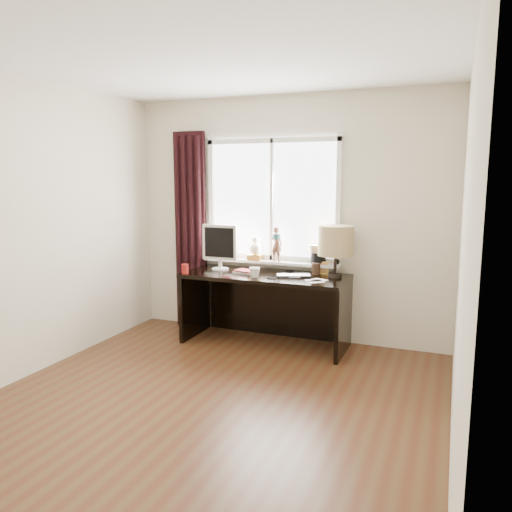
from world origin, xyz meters
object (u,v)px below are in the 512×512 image
at_px(red_cup, 185,269).
at_px(table_lamp, 336,241).
at_px(mug, 255,272).
at_px(laptop, 294,276).
at_px(desk, 268,295).
at_px(monitor, 220,244).

height_order(red_cup, table_lamp, table_lamp).
bearing_deg(mug, laptop, 25.63).
relative_size(mug, desk, 0.06).
bearing_deg(table_lamp, mug, -157.59).
xyz_separation_m(laptop, red_cup, (-1.12, -0.24, 0.03)).
bearing_deg(desk, mug, -97.99).
distance_m(red_cup, desk, 0.92).
height_order(mug, red_cup, mug).
relative_size(red_cup, desk, 0.06).
height_order(laptop, table_lamp, table_lamp).
bearing_deg(monitor, mug, -26.47).
relative_size(desk, monitor, 3.47).
distance_m(red_cup, table_lamp, 1.58).
bearing_deg(mug, table_lamp, 22.41).
height_order(desk, monitor, monitor).
distance_m(laptop, table_lamp, 0.54).
bearing_deg(laptop, table_lamp, -2.98).
bearing_deg(red_cup, mug, 4.82).
xyz_separation_m(mug, red_cup, (-0.76, -0.06, -0.01)).
xyz_separation_m(red_cup, monitor, (0.25, 0.32, 0.23)).
height_order(laptop, desk, laptop).
xyz_separation_m(desk, table_lamp, (0.70, 0.02, 0.61)).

